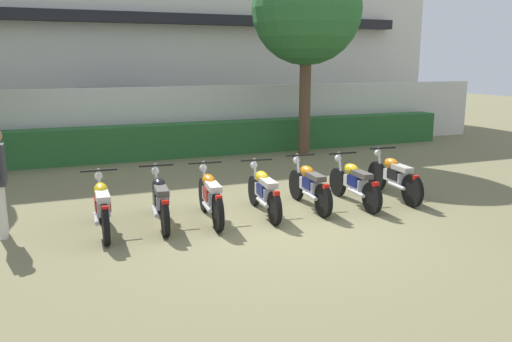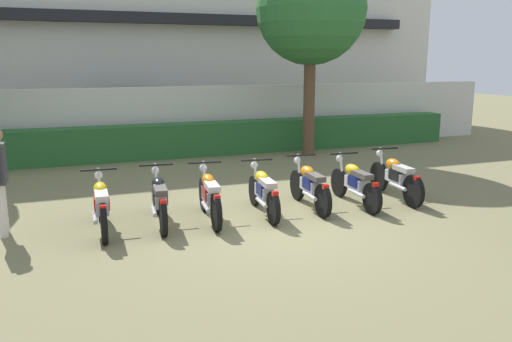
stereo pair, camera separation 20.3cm
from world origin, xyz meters
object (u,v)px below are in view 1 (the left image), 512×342
object	(u,v)px
motorcycle_in_row_1	(160,199)
motorcycle_in_row_4	(309,185)
tree_far_side	(307,10)
motorcycle_in_row_5	(354,182)
parked_car	(127,118)
motorcycle_in_row_0	(102,206)
motorcycle_in_row_2	(210,195)
motorcycle_in_row_3	(264,191)
motorcycle_in_row_6	(394,176)

from	to	relation	value
motorcycle_in_row_1	motorcycle_in_row_4	world-z (taller)	motorcycle_in_row_4
tree_far_side	motorcycle_in_row_5	bearing A→B (deg)	-106.89
parked_car	motorcycle_in_row_4	xyz separation A→B (m)	(2.13, -8.61, -0.49)
motorcycle_in_row_1	motorcycle_in_row_5	distance (m)	3.78
motorcycle_in_row_0	motorcycle_in_row_4	distance (m)	3.81
motorcycle_in_row_0	motorcycle_in_row_5	xyz separation A→B (m)	(4.74, -0.04, -0.01)
motorcycle_in_row_0	motorcycle_in_row_4	world-z (taller)	motorcycle_in_row_0
tree_far_side	motorcycle_in_row_5	distance (m)	6.64
motorcycle_in_row_1	motorcycle_in_row_2	distance (m)	0.87
motorcycle_in_row_0	motorcycle_in_row_1	distance (m)	0.97
parked_car	motorcycle_in_row_3	world-z (taller)	parked_car
parked_car	motorcycle_in_row_5	bearing A→B (deg)	-65.31
motorcycle_in_row_3	motorcycle_in_row_5	size ratio (longest dim) A/B	0.96
parked_car	motorcycle_in_row_1	size ratio (longest dim) A/B	2.44
motorcycle_in_row_2	motorcycle_in_row_0	bearing A→B (deg)	95.09
motorcycle_in_row_1	motorcycle_in_row_3	xyz separation A→B (m)	(1.87, -0.11, -0.01)
motorcycle_in_row_5	parked_car	bearing A→B (deg)	22.32
motorcycle_in_row_4	motorcycle_in_row_6	xyz separation A→B (m)	(1.92, -0.02, 0.01)
parked_car	motorcycle_in_row_3	bearing A→B (deg)	-77.04
motorcycle_in_row_0	parked_car	bearing A→B (deg)	-8.91
motorcycle_in_row_4	motorcycle_in_row_2	bearing A→B (deg)	96.19
tree_far_side	motorcycle_in_row_2	distance (m)	7.85
motorcycle_in_row_0	motorcycle_in_row_1	xyz separation A→B (m)	(0.96, 0.09, -0.01)
motorcycle_in_row_3	motorcycle_in_row_6	world-z (taller)	motorcycle_in_row_6
motorcycle_in_row_1	motorcycle_in_row_6	world-z (taller)	motorcycle_in_row_6
motorcycle_in_row_2	motorcycle_in_row_6	distance (m)	3.91
motorcycle_in_row_0	tree_far_side	bearing A→B (deg)	-48.45
tree_far_side	motorcycle_in_row_1	world-z (taller)	tree_far_side
motorcycle_in_row_2	parked_car	bearing A→B (deg)	6.65
motorcycle_in_row_0	motorcycle_in_row_4	bearing A→B (deg)	-87.05
motorcycle_in_row_0	motorcycle_in_row_2	world-z (taller)	motorcycle_in_row_0
motorcycle_in_row_2	tree_far_side	bearing A→B (deg)	-35.02
motorcycle_in_row_2	motorcycle_in_row_4	world-z (taller)	motorcycle_in_row_2
motorcycle_in_row_2	motorcycle_in_row_1	bearing A→B (deg)	88.17
parked_car	motorcycle_in_row_0	world-z (taller)	parked_car
tree_far_side	motorcycle_in_row_0	bearing A→B (deg)	-140.48
motorcycle_in_row_1	motorcycle_in_row_2	xyz separation A→B (m)	(0.86, -0.11, 0.01)
motorcycle_in_row_1	motorcycle_in_row_5	size ratio (longest dim) A/B	0.99
motorcycle_in_row_1	motorcycle_in_row_3	distance (m)	1.88
motorcycle_in_row_0	motorcycle_in_row_2	size ratio (longest dim) A/B	0.99
motorcycle_in_row_2	motorcycle_in_row_4	xyz separation A→B (m)	(1.99, 0.08, -0.01)
tree_far_side	motorcycle_in_row_5	world-z (taller)	tree_far_side
tree_far_side	motorcycle_in_row_3	distance (m)	7.31
parked_car	motorcycle_in_row_2	bearing A→B (deg)	-83.70
motorcycle_in_row_4	motorcycle_in_row_1	bearing A→B (deg)	93.20
tree_far_side	motorcycle_in_row_6	distance (m)	6.40
motorcycle_in_row_0	motorcycle_in_row_5	size ratio (longest dim) A/B	0.96
parked_car	motorcycle_in_row_2	xyz separation A→B (m)	(0.14, -8.70, -0.48)
motorcycle_in_row_1	motorcycle_in_row_4	bearing A→B (deg)	-85.23
motorcycle_in_row_6	motorcycle_in_row_1	bearing A→B (deg)	94.31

